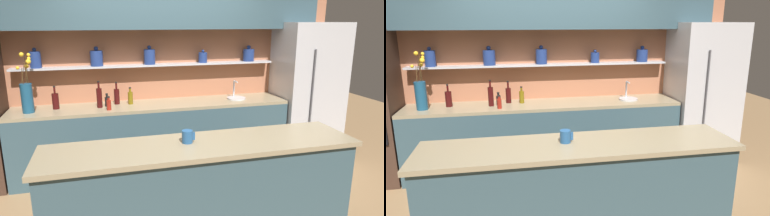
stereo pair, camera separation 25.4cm
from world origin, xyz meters
The scene contains 14 objects.
ground_plane centered at (0.00, 0.00, 0.00)m, with size 12.00×12.00×0.00m, color olive.
back_wall_unit centered at (0.00, 1.53, 1.55)m, with size 5.20×0.44×2.60m.
back_counter_unit centered at (-0.11, 1.24, 0.46)m, with size 3.60×0.62×0.92m.
island_counter centered at (0.00, -0.62, 0.51)m, with size 2.60×0.61×1.02m.
refrigerator centered at (2.16, 1.20, 0.98)m, with size 0.89×0.73×1.97m.
flower_vase centered at (-1.63, 1.20, 1.14)m, with size 0.17×0.16×0.71m.
sink_fixture centered at (1.05, 1.25, 0.95)m, with size 0.26×0.26×0.25m.
bottle_oil_0 centered at (-0.41, 1.31, 1.01)m, with size 0.06×0.06×0.23m.
bottle_sauce_1 centered at (-0.70, 1.07, 0.99)m, with size 0.06×0.06×0.17m.
bottle_sauce_2 centered at (-0.71, 1.27, 0.99)m, with size 0.06×0.06×0.17m.
bottle_wine_3 centered at (-1.34, 1.29, 1.02)m, with size 0.08×0.08×0.29m.
bottle_wine_4 centered at (-0.81, 1.23, 1.05)m, with size 0.07×0.07×0.34m.
bottle_wine_5 centered at (-0.59, 1.36, 1.03)m, with size 0.07×0.07×0.29m.
coffee_mug centered at (-0.11, -0.57, 1.07)m, with size 0.11×0.09×0.10m.
Camera 2 is at (-0.51, -3.20, 2.00)m, focal length 32.00 mm.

